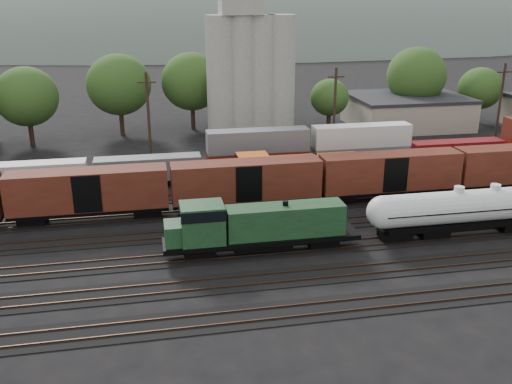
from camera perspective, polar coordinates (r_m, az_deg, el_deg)
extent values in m
plane|color=black|center=(54.43, 2.87, -3.51)|extent=(600.00, 600.00, 0.00)
cube|color=black|center=(41.56, 7.88, -11.38)|extent=(180.00, 3.20, 0.08)
cube|color=#382319|center=(40.94, 8.21, -11.78)|extent=(180.00, 0.08, 0.16)
cube|color=#382319|center=(42.11, 7.57, -10.80)|extent=(180.00, 0.08, 0.16)
cube|color=black|center=(45.70, 5.87, -8.26)|extent=(180.00, 3.20, 0.08)
cube|color=#382319|center=(45.06, 6.14, -8.58)|extent=(180.00, 0.08, 0.16)
cube|color=#382319|center=(46.27, 5.62, -7.77)|extent=(180.00, 0.08, 0.16)
cube|color=black|center=(50.00, 4.23, -5.66)|extent=(180.00, 3.20, 0.08)
cube|color=#382319|center=(49.34, 4.45, -5.92)|extent=(180.00, 0.08, 0.16)
cube|color=#382319|center=(50.59, 4.03, -5.24)|extent=(180.00, 0.08, 0.16)
cube|color=black|center=(54.41, 2.87, -3.47)|extent=(180.00, 3.20, 0.08)
cube|color=#382319|center=(53.74, 3.05, -3.68)|extent=(180.00, 0.08, 0.16)
cube|color=#382319|center=(55.02, 2.69, -3.11)|extent=(180.00, 0.08, 0.16)
cube|color=black|center=(58.92, 1.72, -1.61)|extent=(180.00, 3.20, 0.08)
cube|color=#382319|center=(58.24, 1.87, -1.79)|extent=(180.00, 0.08, 0.16)
cube|color=#382319|center=(59.55, 1.56, -1.30)|extent=(180.00, 0.08, 0.16)
cube|color=black|center=(63.50, 0.73, -0.02)|extent=(180.00, 3.20, 0.08)
cube|color=#382319|center=(62.81, 0.86, -0.16)|extent=(180.00, 0.08, 0.16)
cube|color=#382319|center=(64.14, 0.60, 0.26)|extent=(180.00, 0.08, 0.16)
cube|color=black|center=(68.14, -0.12, 1.36)|extent=(180.00, 3.20, 0.08)
cube|color=#382319|center=(67.45, -0.01, 1.24)|extent=(180.00, 0.08, 0.16)
cube|color=#382319|center=(68.79, -0.24, 1.60)|extent=(180.00, 0.08, 0.16)
cube|color=black|center=(48.78, 0.60, -4.65)|extent=(16.81, 2.87, 0.40)
cube|color=black|center=(48.97, 0.60, -5.13)|extent=(4.94, 2.18, 0.79)
cube|color=#1A3F1F|center=(48.59, 2.94, -2.81)|extent=(10.09, 2.37, 2.67)
cube|color=#1A3F1F|center=(47.38, -5.39, -3.09)|extent=(3.56, 2.87, 3.26)
cube|color=black|center=(46.99, -5.43, -1.92)|extent=(3.66, 2.97, 0.89)
cube|color=#1A3F1F|center=(47.53, -8.19, -4.11)|extent=(1.58, 2.37, 1.78)
cylinder|color=black|center=(48.05, 2.97, -1.18)|extent=(0.49, 0.49, 0.49)
cube|color=black|center=(48.35, -5.69, -5.83)|extent=(2.57, 1.98, 0.69)
cube|color=black|center=(50.32, 6.63, -4.81)|extent=(2.57, 1.98, 0.69)
cylinder|color=silver|center=(54.45, 19.46, -1.39)|extent=(14.20, 2.92, 2.92)
sphere|color=silver|center=(51.31, 12.58, -1.98)|extent=(2.92, 2.92, 2.92)
cylinder|color=silver|center=(53.91, 19.66, 0.26)|extent=(0.91, 0.91, 0.50)
cube|color=black|center=(54.45, 19.46, -1.39)|extent=(14.52, 3.07, 0.08)
cube|color=black|center=(55.02, 19.27, -2.96)|extent=(13.71, 2.22, 0.50)
cube|color=black|center=(52.65, 13.70, -4.12)|extent=(2.62, 2.02, 0.71)
cube|color=black|center=(58.29, 24.17, -2.99)|extent=(2.62, 2.02, 0.71)
cylinder|color=silver|center=(56.32, 22.62, -1.13)|extent=(14.12, 2.91, 2.91)
sphere|color=silver|center=(52.83, 16.20, -1.69)|extent=(2.91, 2.91, 2.91)
cylinder|color=silver|center=(55.80, 22.84, 0.46)|extent=(0.90, 0.90, 0.50)
cube|color=black|center=(56.32, 22.62, -1.13)|extent=(14.44, 3.05, 0.08)
cube|color=black|center=(56.86, 22.41, -2.64)|extent=(13.63, 2.21, 0.50)
cube|color=black|center=(54.21, 17.20, -3.76)|extent=(2.61, 2.01, 0.70)
cube|color=black|center=(63.97, 4.08, 1.20)|extent=(16.73, 2.70, 0.37)
cube|color=black|center=(64.10, 4.08, 0.84)|extent=(4.65, 2.05, 0.74)
cube|color=#D25312|center=(64.07, 5.85, 2.53)|extent=(10.04, 2.23, 2.51)
cube|color=#D25312|center=(62.37, -0.34, 2.42)|extent=(3.35, 2.70, 3.07)
cube|color=black|center=(62.09, -0.34, 3.29)|extent=(3.44, 2.79, 0.84)
cube|color=#D25312|center=(62.21, -2.46, 1.69)|extent=(1.49, 2.23, 1.67)
cylinder|color=black|center=(63.68, 5.90, 3.73)|extent=(0.46, 0.46, 0.46)
cube|color=black|center=(63.03, -0.64, 0.39)|extent=(2.42, 1.86, 0.65)
cube|color=black|center=(65.70, 8.59, 0.97)|extent=(2.42, 1.86, 0.65)
cube|color=black|center=(57.53, -16.24, -1.71)|extent=(15.00, 2.60, 0.40)
cube|color=#511F13|center=(56.83, -16.43, 0.26)|extent=(15.00, 2.90, 3.80)
cube|color=black|center=(58.00, -0.95, -0.73)|extent=(15.00, 2.60, 0.40)
cube|color=#511F13|center=(57.30, -0.96, 1.24)|extent=(15.00, 2.90, 3.80)
cube|color=black|center=(62.38, 13.11, 0.22)|extent=(15.00, 2.60, 0.40)
cube|color=#511F13|center=(61.74, 13.26, 2.06)|extent=(15.00, 2.90, 3.80)
cube|color=black|center=(68.00, -0.12, 1.73)|extent=(160.00, 2.60, 0.60)
cube|color=silver|center=(67.67, -21.60, 1.65)|extent=(12.00, 2.40, 2.60)
cube|color=#595B5E|center=(66.42, -10.72, 2.39)|extent=(12.00, 2.40, 2.60)
cube|color=#561714|center=(67.60, 0.19, 3.04)|extent=(12.00, 2.40, 2.60)
cube|color=#5C5E62|center=(66.91, 0.19, 5.17)|extent=(12.00, 2.40, 2.60)
cube|color=#5C5E61|center=(71.11, 10.38, 3.54)|extent=(12.00, 2.40, 2.60)
cube|color=silver|center=(70.45, 10.51, 5.58)|extent=(12.00, 2.40, 2.60)
cube|color=maroon|center=(76.62, 19.37, 3.90)|extent=(12.00, 2.40, 2.60)
cylinder|color=#A2A095|center=(86.21, -3.49, 11.28)|extent=(4.40, 4.40, 18.00)
cylinder|color=#A2A095|center=(86.66, -1.48, 11.36)|extent=(4.40, 4.40, 18.00)
cylinder|color=#A2A095|center=(87.20, 0.50, 11.41)|extent=(4.40, 4.40, 18.00)
cylinder|color=#A2A095|center=(87.84, 2.46, 11.45)|extent=(4.40, 4.40, 18.00)
cube|color=#9E937F|center=(98.19, 14.83, 7.72)|extent=(18.00, 14.00, 4.60)
cube|color=#232326|center=(97.73, 14.96, 9.18)|extent=(18.36, 14.28, 0.50)
cylinder|color=black|center=(89.01, -21.54, 5.39)|extent=(0.70, 0.70, 3.26)
ellipsoid|color=#33541F|center=(87.97, -21.98, 8.84)|extent=(8.85, 8.85, 8.39)
cylinder|color=black|center=(91.47, -13.26, 6.69)|extent=(0.70, 0.70, 3.58)
ellipsoid|color=#33541F|center=(90.38, -13.56, 10.40)|extent=(9.72, 9.72, 9.21)
cylinder|color=black|center=(93.46, -6.32, 7.34)|extent=(0.70, 0.70, 3.53)
ellipsoid|color=#33541F|center=(92.41, -6.45, 10.93)|extent=(9.58, 9.58, 9.08)
cylinder|color=black|center=(94.98, 0.86, 7.43)|extent=(0.70, 0.70, 2.81)
ellipsoid|color=#33541F|center=(94.11, 0.87, 10.24)|extent=(7.64, 7.64, 7.23)
cylinder|color=black|center=(94.75, 7.27, 7.08)|extent=(0.70, 0.70, 2.29)
ellipsoid|color=#33541F|center=(94.01, 7.37, 9.37)|extent=(6.22, 6.22, 5.89)
cylinder|color=black|center=(101.55, 15.43, 7.76)|extent=(0.70, 0.70, 3.63)
ellipsoid|color=#33541F|center=(100.57, 15.74, 11.15)|extent=(9.85, 9.85, 9.33)
cylinder|color=black|center=(104.66, 21.20, 7.21)|extent=(0.70, 0.70, 2.68)
ellipsoid|color=#33541F|center=(103.90, 21.50, 9.63)|extent=(7.27, 7.27, 6.89)
cylinder|color=black|center=(72.23, -10.66, 6.97)|extent=(0.36, 0.36, 12.00)
cube|color=black|center=(71.37, -10.90, 10.73)|extent=(2.20, 0.18, 0.18)
cylinder|color=black|center=(76.18, 7.84, 7.76)|extent=(0.36, 0.36, 12.00)
cube|color=black|center=(75.37, 8.01, 11.34)|extent=(2.20, 0.18, 0.18)
cylinder|color=black|center=(86.85, 23.17, 7.82)|extent=(0.36, 0.36, 12.00)
cube|color=black|center=(86.14, 23.60, 10.94)|extent=(2.20, 0.18, 0.18)
ellipsoid|color=#59665B|center=(316.06, -1.42, 11.47)|extent=(520.00, 286.00, 130.00)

